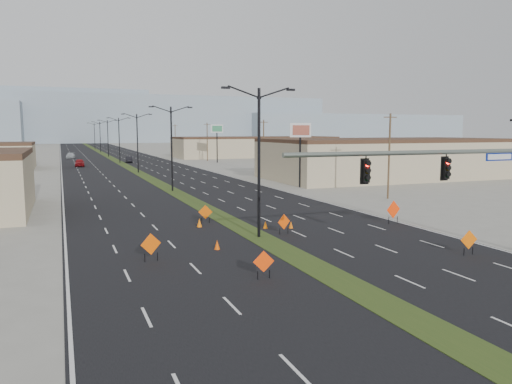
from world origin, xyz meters
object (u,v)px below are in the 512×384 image
object	(u,v)px
car_far	(71,156)
construction_sign_3	(284,223)
cone_3	(199,223)
construction_sign_0	(151,245)
construction_sign_5	(393,210)
car_left	(80,163)
cone_2	(265,225)
streetlight_1	(172,146)
car_mid	(129,160)
streetlight_2	(137,141)
construction_sign_1	(264,263)
streetlight_6	(95,135)
streetlight_3	(119,139)
construction_sign_2	(205,213)
pole_sign_east_near	(300,136)
streetlight_5	(100,136)
cone_1	(291,225)
pole_sign_east_far	(217,132)
streetlight_4	(108,137)
cone_0	(217,245)
streetlight_0	(259,158)
signal_mast	(472,175)
construction_sign_4	(469,241)

from	to	relation	value
car_far	construction_sign_3	distance (m)	106.95
cone_3	construction_sign_0	bearing A→B (deg)	-120.30
construction_sign_5	construction_sign_0	bearing A→B (deg)	-177.18
car_far	construction_sign_3	xyz separation A→B (m)	(11.92, -106.28, 0.12)
car_left	car_far	size ratio (longest dim) A/B	0.92
car_left	cone_2	size ratio (longest dim) A/B	8.01
streetlight_1	construction_sign_3	world-z (taller)	streetlight_1
car_mid	cone_3	bearing A→B (deg)	-87.44
cone_3	streetlight_2	bearing A→B (deg)	86.82
construction_sign_1	streetlight_6	bearing A→B (deg)	94.83
streetlight_3	cone_2	bearing A→B (deg)	-88.89
car_mid	construction_sign_2	bearing A→B (deg)	-86.89
car_mid	pole_sign_east_near	world-z (taller)	pole_sign_east_near
streetlight_5	cone_1	world-z (taller)	streetlight_5
construction_sign_3	pole_sign_east_far	size ratio (longest dim) A/B	0.17
streetlight_2	pole_sign_east_near	distance (m)	34.08
streetlight_5	construction_sign_2	distance (m)	133.83
car_mid	construction_sign_5	distance (m)	83.85
construction_sign_1	car_left	bearing A→B (deg)	99.66
streetlight_4	pole_sign_east_near	xyz separation A→B (m)	(15.96, -86.09, 1.15)
streetlight_5	pole_sign_east_near	world-z (taller)	streetlight_5
streetlight_1	cone_0	size ratio (longest dim) A/B	16.91
streetlight_0	construction_sign_5	bearing A→B (deg)	3.44
streetlight_1	construction_sign_5	xyz separation A→B (m)	(11.50, -27.31, -4.33)
streetlight_2	pole_sign_east_far	distance (m)	29.54
streetlight_6	cone_2	xyz separation A→B (m)	(1.58, -165.33, -5.14)
signal_mast	car_left	xyz separation A→B (m)	(-17.40, 84.91, -4.02)
construction_sign_2	pole_sign_east_near	bearing A→B (deg)	65.24
streetlight_4	construction_sign_3	distance (m)	111.81
pole_sign_east_near	car_mid	bearing A→B (deg)	123.62
cone_1	car_far	bearing A→B (deg)	97.24
streetlight_1	car_far	xyz separation A→B (m)	(-9.92, 78.58, -4.71)
streetlight_1	car_mid	xyz separation A→B (m)	(2.00, 56.00, -4.74)
car_mid	construction_sign_3	bearing A→B (deg)	-83.94
streetlight_2	car_far	distance (m)	51.76
streetlight_0	car_mid	bearing A→B (deg)	88.64
streetlight_2	construction_sign_0	world-z (taller)	streetlight_2
streetlight_0	cone_2	xyz separation A→B (m)	(1.58, 2.67, -5.14)
construction_sign_2	pole_sign_east_far	size ratio (longest dim) A/B	0.17
construction_sign_5	pole_sign_east_far	bearing A→B (deg)	73.28
construction_sign_2	signal_mast	bearing A→B (deg)	-39.34
construction_sign_4	cone_0	distance (m)	14.83
signal_mast	cone_2	size ratio (longest dim) A/B	28.78
pole_sign_east_far	car_mid	bearing A→B (deg)	-178.02
signal_mast	streetlight_4	world-z (taller)	streetlight_4
streetlight_4	streetlight_0	bearing A→B (deg)	-90.00
streetlight_2	construction_sign_2	bearing A→B (deg)	-92.30
car_far	streetlight_5	bearing A→B (deg)	78.87
streetlight_2	pole_sign_east_near	xyz separation A→B (m)	(15.96, -30.09, 1.15)
construction_sign_4	pole_sign_east_far	bearing A→B (deg)	88.63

